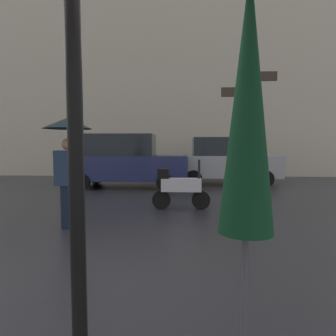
{
  "coord_description": "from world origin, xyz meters",
  "views": [
    {
      "loc": [
        1.1,
        -2.22,
        1.56
      ],
      "look_at": [
        0.77,
        5.37,
        0.99
      ],
      "focal_mm": 31.03,
      "sensor_mm": 36.0,
      "label": 1
    }
  ],
  "objects_px": {
    "folded_patio_umbrella_near": "(248,118)",
    "street_signpost": "(247,128)",
    "parked_car_left": "(126,161)",
    "parked_car_right": "(224,161)",
    "pedestrian_with_umbrella": "(68,147)",
    "parked_scooter": "(179,187)"
  },
  "relations": [
    {
      "from": "pedestrian_with_umbrella",
      "to": "parked_car_right",
      "type": "height_order",
      "value": "pedestrian_with_umbrella"
    },
    {
      "from": "folded_patio_umbrella_near",
      "to": "parked_car_right",
      "type": "height_order",
      "value": "folded_patio_umbrella_near"
    },
    {
      "from": "pedestrian_with_umbrella",
      "to": "parked_car_right",
      "type": "distance_m",
      "value": 7.74
    },
    {
      "from": "folded_patio_umbrella_near",
      "to": "parked_scooter",
      "type": "bearing_deg",
      "value": 94.14
    },
    {
      "from": "parked_scooter",
      "to": "parked_car_left",
      "type": "xyz_separation_m",
      "value": [
        -2.06,
        3.85,
        0.45
      ]
    },
    {
      "from": "folded_patio_umbrella_near",
      "to": "parked_car_right",
      "type": "xyz_separation_m",
      "value": [
        1.44,
        10.38,
        -0.74
      ]
    },
    {
      "from": "parked_car_left",
      "to": "street_signpost",
      "type": "bearing_deg",
      "value": 126.89
    },
    {
      "from": "folded_patio_umbrella_near",
      "to": "parked_car_left",
      "type": "relative_size",
      "value": 0.56
    },
    {
      "from": "folded_patio_umbrella_near",
      "to": "street_signpost",
      "type": "height_order",
      "value": "street_signpost"
    },
    {
      "from": "folded_patio_umbrella_near",
      "to": "parked_car_left",
      "type": "height_order",
      "value": "folded_patio_umbrella_near"
    },
    {
      "from": "pedestrian_with_umbrella",
      "to": "parked_car_left",
      "type": "bearing_deg",
      "value": -121.39
    },
    {
      "from": "folded_patio_umbrella_near",
      "to": "street_signpost",
      "type": "relative_size",
      "value": 0.8
    },
    {
      "from": "folded_patio_umbrella_near",
      "to": "parked_car_right",
      "type": "relative_size",
      "value": 0.61
    },
    {
      "from": "parked_scooter",
      "to": "parked_car_left",
      "type": "relative_size",
      "value": 0.32
    },
    {
      "from": "folded_patio_umbrella_near",
      "to": "parked_scooter",
      "type": "distance_m",
      "value": 5.62
    },
    {
      "from": "folded_patio_umbrella_near",
      "to": "parked_scooter",
      "type": "height_order",
      "value": "folded_patio_umbrella_near"
    },
    {
      "from": "pedestrian_with_umbrella",
      "to": "parked_car_left",
      "type": "distance_m",
      "value": 5.64
    },
    {
      "from": "parked_car_left",
      "to": "parked_scooter",
      "type": "bearing_deg",
      "value": 121.26
    },
    {
      "from": "folded_patio_umbrella_near",
      "to": "parked_car_left",
      "type": "distance_m",
      "value": 9.69
    },
    {
      "from": "parked_car_right",
      "to": "folded_patio_umbrella_near",
      "type": "bearing_deg",
      "value": -82.58
    },
    {
      "from": "folded_patio_umbrella_near",
      "to": "parked_car_right",
      "type": "distance_m",
      "value": 10.5
    },
    {
      "from": "folded_patio_umbrella_near",
      "to": "street_signpost",
      "type": "xyz_separation_m",
      "value": [
        0.96,
        4.24,
        0.21
      ]
    }
  ]
}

